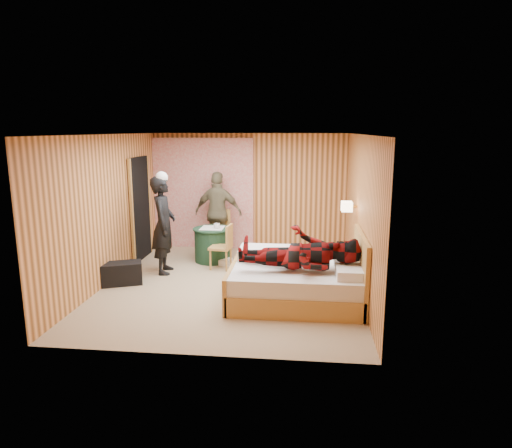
# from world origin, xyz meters

# --- Properties ---
(floor) EXTENTS (4.20, 5.00, 0.01)m
(floor) POSITION_xyz_m (0.00, 0.00, 0.00)
(floor) COLOR tan
(floor) RESTS_ON ground
(ceiling) EXTENTS (4.20, 5.00, 0.01)m
(ceiling) POSITION_xyz_m (0.00, 0.00, 2.50)
(ceiling) COLOR white
(ceiling) RESTS_ON wall_back
(wall_back) EXTENTS (4.20, 0.02, 2.50)m
(wall_back) POSITION_xyz_m (0.00, 2.50, 1.25)
(wall_back) COLOR #E89859
(wall_back) RESTS_ON floor
(wall_left) EXTENTS (0.02, 5.00, 2.50)m
(wall_left) POSITION_xyz_m (-2.10, 0.00, 1.25)
(wall_left) COLOR #E89859
(wall_left) RESTS_ON floor
(wall_right) EXTENTS (0.02, 5.00, 2.50)m
(wall_right) POSITION_xyz_m (2.10, 0.00, 1.25)
(wall_right) COLOR #E89859
(wall_right) RESTS_ON floor
(curtain) EXTENTS (2.20, 0.08, 2.40)m
(curtain) POSITION_xyz_m (-1.00, 2.43, 1.20)
(curtain) COLOR beige
(curtain) RESTS_ON floor
(doorway) EXTENTS (0.06, 0.90, 2.05)m
(doorway) POSITION_xyz_m (-2.06, 1.40, 1.02)
(doorway) COLOR black
(doorway) RESTS_ON floor
(wall_lamp) EXTENTS (0.26, 0.24, 0.16)m
(wall_lamp) POSITION_xyz_m (1.92, 0.45, 1.30)
(wall_lamp) COLOR gold
(wall_lamp) RESTS_ON wall_right
(bed) EXTENTS (1.99, 1.55, 1.07)m
(bed) POSITION_xyz_m (1.13, -0.61, 0.31)
(bed) COLOR tan
(bed) RESTS_ON floor
(nightstand) EXTENTS (0.42, 0.57, 0.55)m
(nightstand) POSITION_xyz_m (1.88, 0.23, 0.28)
(nightstand) COLOR tan
(nightstand) RESTS_ON floor
(round_table) EXTENTS (0.77, 0.77, 0.68)m
(round_table) POSITION_xyz_m (-0.59, 1.35, 0.34)
(round_table) COLOR #1C3E27
(round_table) RESTS_ON floor
(chair_far) EXTENTS (0.51, 0.51, 0.93)m
(chair_far) POSITION_xyz_m (-0.57, 1.96, 0.54)
(chair_far) COLOR tan
(chair_far) RESTS_ON floor
(chair_near) EXTENTS (0.42, 0.42, 0.85)m
(chair_near) POSITION_xyz_m (-0.27, 0.86, 0.49)
(chair_near) COLOR tan
(chair_near) RESTS_ON floor
(duffel_bag) EXTENTS (0.74, 0.57, 0.37)m
(duffel_bag) POSITION_xyz_m (-1.85, -0.18, 0.19)
(duffel_bag) COLOR black
(duffel_bag) RESTS_ON floor
(sneaker_left) EXTENTS (0.28, 0.20, 0.12)m
(sneaker_left) POSITION_xyz_m (-0.30, 1.15, 0.06)
(sneaker_left) COLOR silver
(sneaker_left) RESTS_ON floor
(sneaker_right) EXTENTS (0.25, 0.13, 0.11)m
(sneaker_right) POSITION_xyz_m (-0.29, 1.05, 0.05)
(sneaker_right) COLOR silver
(sneaker_right) RESTS_ON floor
(woman_standing) EXTENTS (0.51, 0.70, 1.77)m
(woman_standing) POSITION_xyz_m (-1.32, 0.53, 0.89)
(woman_standing) COLOR black
(woman_standing) RESTS_ON floor
(man_at_table) EXTENTS (1.05, 0.53, 1.72)m
(man_at_table) POSITION_xyz_m (-0.59, 1.99, 0.86)
(man_at_table) COLOR brown
(man_at_table) RESTS_ON floor
(man_on_bed) EXTENTS (0.86, 0.67, 1.77)m
(man_on_bed) POSITION_xyz_m (1.15, -0.84, 0.96)
(man_on_bed) COLOR maroon
(man_on_bed) RESTS_ON bed
(book_lower) EXTENTS (0.26, 0.28, 0.02)m
(book_lower) POSITION_xyz_m (1.88, 0.18, 0.56)
(book_lower) COLOR silver
(book_lower) RESTS_ON nightstand
(book_upper) EXTENTS (0.17, 0.23, 0.02)m
(book_upper) POSITION_xyz_m (1.88, 0.18, 0.58)
(book_upper) COLOR silver
(book_upper) RESTS_ON nightstand
(cup_nightstand) EXTENTS (0.13, 0.13, 0.09)m
(cup_nightstand) POSITION_xyz_m (1.88, 0.36, 0.60)
(cup_nightstand) COLOR silver
(cup_nightstand) RESTS_ON nightstand
(cup_table) EXTENTS (0.15, 0.15, 0.10)m
(cup_table) POSITION_xyz_m (-0.49, 1.30, 0.73)
(cup_table) COLOR silver
(cup_table) RESTS_ON round_table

